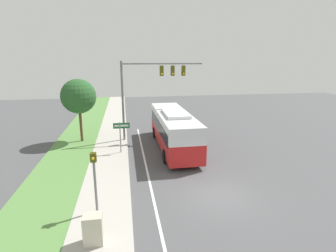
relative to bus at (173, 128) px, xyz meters
name	(u,v)px	position (x,y,z in m)	size (l,w,h in m)	color
ground_plane	(218,195)	(0.94, -8.40, -1.77)	(80.00, 80.00, 0.00)	#4C4C4F
sidewalk	(104,204)	(-5.26, -8.40, -1.71)	(2.80, 80.00, 0.12)	#ADA89E
grass_verge	(38,210)	(-8.46, -8.40, -1.72)	(3.60, 80.00, 0.10)	#568442
lane_divider_near	(154,201)	(-2.66, -8.40, -1.77)	(0.14, 30.00, 0.01)	silver
bus	(173,128)	(0.00, 0.00, 0.00)	(2.72, 10.38, 3.26)	red
signal_gantry	(150,83)	(-1.66, 2.66, 3.55)	(7.33, 0.41, 7.21)	slate
pedestrian_signal	(94,173)	(-5.52, -9.12, 0.38)	(0.28, 0.34, 3.17)	slate
street_sign	(121,132)	(-4.34, -0.74, 0.05)	(1.28, 0.08, 2.57)	slate
utility_cabinet	(93,229)	(-5.44, -11.40, -1.02)	(0.76, 0.63, 1.26)	#B7B29E
roadside_tree	(79,96)	(-7.92, 2.98, 2.40)	(3.04, 3.04, 5.61)	brown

